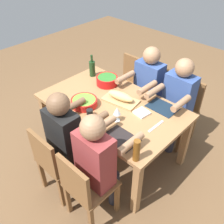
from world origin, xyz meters
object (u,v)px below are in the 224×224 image
at_px(chair_near_center, 153,94).
at_px(napkin_stack, 142,113).
at_px(dining_table, 112,110).
at_px(chair_near_left, 182,107).
at_px(serving_bowl_greens, 107,80).
at_px(diner_far_left, 98,159).
at_px(diner_near_left, 177,99).
at_px(wine_glass, 117,111).
at_px(chair_far_center, 55,160).
at_px(cup_far_center, 90,113).
at_px(cutting_board, 121,100).
at_px(serving_bowl_salad, 84,102).
at_px(bread_loaf, 121,96).
at_px(diner_far_center, 67,135).
at_px(chair_near_right, 129,82).
at_px(chair_far_left, 84,187).
at_px(diner_near_center, 147,86).
at_px(wine_bottle, 92,68).
at_px(beer_bottle, 137,150).

height_order(chair_near_center, napkin_stack, chair_near_center).
xyz_separation_m(dining_table, chair_near_left, (-0.44, -0.82, -0.17)).
bearing_deg(serving_bowl_greens, diner_far_left, 131.00).
height_order(diner_near_left, wine_glass, diner_near_left).
relative_size(chair_near_left, chair_far_center, 1.00).
bearing_deg(cup_far_center, cutting_board, -96.37).
relative_size(serving_bowl_salad, bread_loaf, 0.90).
bearing_deg(cutting_board, chair_far_center, 88.37).
relative_size(diner_far_center, wine_glass, 7.23).
bearing_deg(cup_far_center, chair_near_right, -69.56).
bearing_deg(serving_bowl_salad, diner_near_left, -127.12).
bearing_deg(dining_table, diner_far_center, 90.00).
bearing_deg(bread_loaf, diner_far_left, 119.10).
xyz_separation_m(diner_far_center, bread_loaf, (-0.03, -0.75, 0.11)).
xyz_separation_m(wine_glass, napkin_stack, (-0.11, -0.26, -0.10)).
xyz_separation_m(dining_table, chair_far_left, (-0.44, 0.82, -0.17)).
xyz_separation_m(chair_far_left, diner_near_left, (0.00, -1.45, 0.21)).
bearing_deg(chair_far_center, chair_near_left, -105.10).
bearing_deg(diner_near_center, chair_near_center, -90.00).
xyz_separation_m(chair_far_left, cutting_board, (0.41, -0.93, 0.27)).
relative_size(dining_table, wine_bottle, 5.53).
bearing_deg(chair_near_center, chair_near_right, 0.00).
xyz_separation_m(diner_near_left, chair_far_center, (0.44, 1.45, -0.21)).
bearing_deg(chair_near_left, chair_near_right, 0.00).
bearing_deg(bread_loaf, diner_far_center, 87.97).
bearing_deg(diner_far_center, cutting_board, -92.03).
distance_m(serving_bowl_salad, bread_loaf, 0.41).
bearing_deg(chair_near_right, cup_far_center, 110.44).
bearing_deg(chair_near_right, wine_glass, 124.27).
height_order(chair_near_center, serving_bowl_salad, chair_near_center).
distance_m(diner_near_center, chair_near_right, 0.52).
distance_m(diner_near_center, diner_far_center, 1.27).
xyz_separation_m(serving_bowl_salad, serving_bowl_greens, (0.13, -0.49, 0.02)).
height_order(dining_table, chair_far_left, chair_far_left).
relative_size(diner_far_center, beer_bottle, 5.45).
bearing_deg(diner_near_left, beer_bottle, 103.76).
height_order(serving_bowl_greens, cup_far_center, serving_bowl_greens).
distance_m(chair_far_left, napkin_stack, 0.96).
bearing_deg(dining_table, diner_near_center, -90.00).
height_order(serving_bowl_greens, cutting_board, serving_bowl_greens).
xyz_separation_m(chair_far_center, serving_bowl_greens, (0.34, -1.08, 0.32)).
bearing_deg(dining_table, chair_far_left, 118.36).
distance_m(dining_table, diner_near_center, 0.64).
bearing_deg(wine_glass, serving_bowl_salad, 7.07).
xyz_separation_m(diner_far_left, chair_near_right, (0.88, -1.45, -0.21)).
bearing_deg(diner_far_center, beer_bottle, -164.53).
xyz_separation_m(chair_far_left, diner_far_center, (0.44, -0.18, 0.21)).
bearing_deg(serving_bowl_salad, diner_far_center, 116.94).
xyz_separation_m(chair_far_center, bread_loaf, (-0.03, -0.93, 0.32)).
distance_m(wine_bottle, cup_far_center, 0.85).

